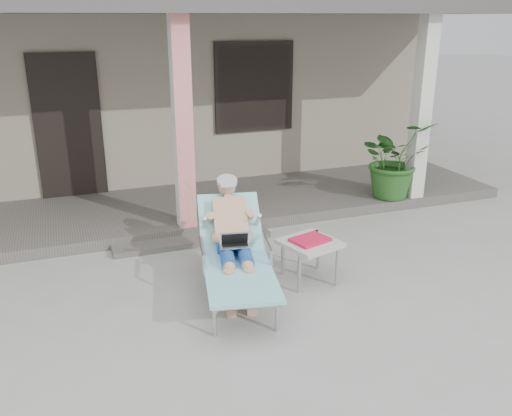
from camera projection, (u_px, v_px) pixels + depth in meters
name	position (u px, v px, depth m)	size (l,w,h in m)	color
ground	(239.00, 315.00, 5.24)	(60.00, 60.00, 0.00)	#9E9E99
house	(132.00, 75.00, 10.43)	(10.40, 5.40, 3.30)	gray
porch_deck	(174.00, 210.00, 7.87)	(10.00, 2.00, 0.15)	#605B56
porch_overhang	(164.00, 11.00, 6.91)	(10.00, 2.30, 2.85)	silver
porch_step	(193.00, 241.00, 6.86)	(2.00, 0.30, 0.07)	#605B56
lounger	(234.00, 227.00, 5.48)	(0.98, 1.83, 1.15)	#B7B7BC
side_table	(310.00, 245.00, 5.79)	(0.68, 0.68, 0.49)	#BABBB5
potted_palm	(394.00, 159.00, 8.02)	(1.04, 0.90, 1.16)	#26591E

